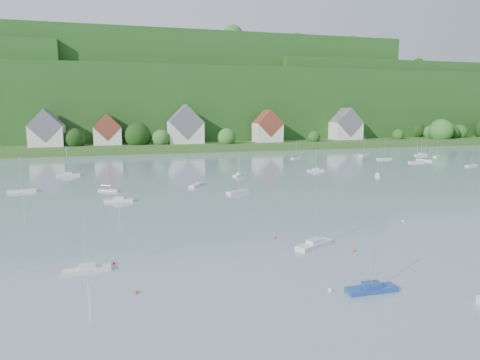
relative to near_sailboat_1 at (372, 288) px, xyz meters
The scene contains 17 objects.
far_shore_strip 173.82m from the near_sailboat_1, 90.44° to the left, with size 600.00×60.00×3.00m, color #2D5720.
forested_ridge 243.42m from the near_sailboat_1, 90.22° to the left, with size 620.00×181.22×69.89m.
village_building_0 170.63m from the near_sailboat_1, 109.30° to the left, with size 14.00×10.40×16.00m.
village_building_1 166.01m from the near_sailboat_1, 100.89° to the left, with size 12.00×9.36×14.00m.
village_building_2 162.16m from the near_sailboat_1, 88.70° to the left, with size 16.00×11.44×18.00m.
village_building_3 165.92m from the near_sailboat_1, 74.71° to the left, with size 13.00×10.40×15.50m.
village_building_4 186.50m from the near_sailboat_1, 61.57° to the left, with size 15.00×10.40×16.50m.
near_sailboat_1 is the anchor object (origin of this frame).
near_sailboat_3 14.99m from the near_sailboat_1, 88.01° to the left, with size 6.44×4.49×8.55m.
near_sailboat_6 32.28m from the near_sailboat_1, 155.09° to the left, with size 5.51×2.38×7.21m.
mooring_buoy_0 30.66m from the near_sailboat_1, 149.40° to the left, with size 0.47×0.47×0.47m, color red.
mooring_buoy_1 4.34m from the near_sailboat_1, 163.00° to the left, with size 0.50×0.50×0.50m, color silver.
mooring_buoy_2 12.80m from the near_sailboat_1, 67.66° to the left, with size 0.48×0.48×0.48m, color red.
mooring_buoy_3 20.37m from the near_sailboat_1, 99.94° to the left, with size 0.41×0.41×0.41m, color red.
mooring_buoy_4 31.13m from the near_sailboat_1, 47.80° to the left, with size 0.44×0.44×0.44m, color silver.
mooring_buoy_5 24.68m from the near_sailboat_1, 165.40° to the left, with size 0.43×0.43×0.43m, color red.
far_sailboat_cluster 88.49m from the near_sailboat_1, 82.81° to the left, with size 190.73×69.28×8.71m.
Camera 1 is at (-23.08, -10.31, 19.02)m, focal length 31.52 mm.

